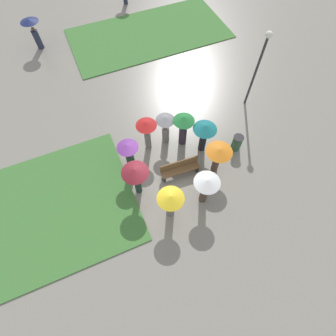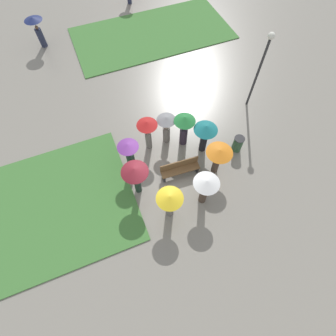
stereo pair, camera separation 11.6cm
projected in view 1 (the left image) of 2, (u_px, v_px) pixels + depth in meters
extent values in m
plane|color=gray|center=(156.00, 181.00, 12.39)|extent=(90.00, 90.00, 0.00)
cube|color=#427A38|center=(43.00, 213.00, 11.58)|extent=(7.98, 6.05, 0.06)
cube|color=#427A38|center=(149.00, 33.00, 18.03)|extent=(10.64, 5.42, 0.06)
cube|color=brown|center=(180.00, 170.00, 12.21)|extent=(1.87, 0.55, 0.05)
cube|color=brown|center=(179.00, 164.00, 12.08)|extent=(1.84, 0.18, 0.45)
cube|color=#232326|center=(164.00, 177.00, 12.27)|extent=(0.11, 0.38, 0.40)
cube|color=#232326|center=(196.00, 167.00, 12.54)|extent=(0.11, 0.38, 0.40)
cylinder|color=#2D2D30|center=(255.00, 75.00, 13.16)|extent=(0.12, 0.12, 3.96)
sphere|color=white|center=(269.00, 35.00, 11.30)|extent=(0.32, 0.32, 0.32)
cylinder|color=#335638|center=(237.00, 143.00, 12.96)|extent=(0.47, 0.47, 0.87)
cylinder|color=black|center=(239.00, 137.00, 12.57)|extent=(0.51, 0.51, 0.03)
cylinder|color=#47382D|center=(204.00, 194.00, 11.43)|extent=(0.45, 0.45, 1.14)
sphere|color=brown|center=(206.00, 187.00, 10.85)|extent=(0.19, 0.19, 0.19)
cylinder|color=#4C4C4F|center=(207.00, 184.00, 10.62)|extent=(0.02, 0.02, 0.35)
cone|color=white|center=(207.00, 181.00, 10.38)|extent=(1.10, 1.10, 0.21)
cylinder|color=slate|center=(166.00, 134.00, 13.14)|extent=(0.49, 0.49, 1.01)
sphere|color=tan|center=(165.00, 126.00, 12.61)|extent=(0.23, 0.23, 0.23)
cylinder|color=#4C4C4F|center=(165.00, 122.00, 12.35)|extent=(0.02, 0.02, 0.35)
cone|color=gray|center=(165.00, 119.00, 12.12)|extent=(0.92, 0.92, 0.19)
cylinder|color=black|center=(202.00, 142.00, 12.88)|extent=(0.39, 0.39, 1.02)
sphere|color=#997051|center=(204.00, 135.00, 12.35)|extent=(0.19, 0.19, 0.19)
cylinder|color=#4C4C4F|center=(205.00, 131.00, 12.12)|extent=(0.02, 0.02, 0.35)
cone|color=#197075|center=(205.00, 127.00, 11.85)|extent=(1.12, 1.12, 0.27)
cylinder|color=#1E3328|center=(131.00, 161.00, 12.26)|extent=(0.53, 0.53, 1.17)
sphere|color=tan|center=(129.00, 153.00, 11.67)|extent=(0.19, 0.19, 0.19)
cylinder|color=#4C4C4F|center=(128.00, 150.00, 11.44)|extent=(0.02, 0.02, 0.35)
cone|color=#703389|center=(127.00, 146.00, 11.20)|extent=(0.96, 0.96, 0.19)
cylinder|color=#47382D|center=(215.00, 164.00, 12.29)|extent=(0.41, 0.41, 0.98)
sphere|color=tan|center=(217.00, 157.00, 11.77)|extent=(0.22, 0.22, 0.22)
cylinder|color=#4C4C4F|center=(219.00, 154.00, 11.52)|extent=(0.02, 0.02, 0.35)
cone|color=orange|center=(220.00, 150.00, 11.28)|extent=(1.19, 1.19, 0.20)
cylinder|color=slate|center=(148.00, 140.00, 12.86)|extent=(0.33, 0.33, 1.17)
sphere|color=#997051|center=(147.00, 131.00, 12.27)|extent=(0.20, 0.20, 0.20)
cylinder|color=#4C4C4F|center=(146.00, 128.00, 12.03)|extent=(0.02, 0.02, 0.35)
cone|color=red|center=(146.00, 124.00, 11.78)|extent=(0.97, 0.97, 0.23)
cylinder|color=#2D2333|center=(183.00, 135.00, 13.03)|extent=(0.53, 0.53, 1.12)
sphere|color=tan|center=(183.00, 127.00, 12.46)|extent=(0.20, 0.20, 0.20)
cylinder|color=#4C4C4F|center=(184.00, 123.00, 12.22)|extent=(0.02, 0.02, 0.35)
cone|color=#237A38|center=(184.00, 119.00, 11.95)|extent=(1.02, 1.02, 0.27)
cylinder|color=#1E3328|center=(138.00, 185.00, 11.64)|extent=(0.36, 0.36, 1.17)
sphere|color=beige|center=(136.00, 178.00, 11.03)|extent=(0.22, 0.22, 0.22)
cylinder|color=#4C4C4F|center=(136.00, 174.00, 10.78)|extent=(0.02, 0.02, 0.35)
cone|color=maroon|center=(135.00, 171.00, 10.52)|extent=(1.15, 1.15, 0.25)
cylinder|color=slate|center=(170.00, 208.00, 11.15)|extent=(0.36, 0.36, 1.05)
sphere|color=#997051|center=(171.00, 203.00, 10.61)|extent=(0.21, 0.21, 0.21)
cylinder|color=#4C4C4F|center=(171.00, 200.00, 10.36)|extent=(0.02, 0.02, 0.35)
cone|color=gold|center=(171.00, 197.00, 10.13)|extent=(1.11, 1.11, 0.19)
cylinder|color=#282D47|center=(38.00, 39.00, 16.81)|extent=(0.50, 0.50, 1.18)
sphere|color=brown|center=(33.00, 29.00, 16.21)|extent=(0.21, 0.21, 0.21)
cylinder|color=#4C4C4F|center=(31.00, 25.00, 15.96)|extent=(0.02, 0.02, 0.35)
cone|color=navy|center=(29.00, 20.00, 15.73)|extent=(1.10, 1.10, 0.18)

